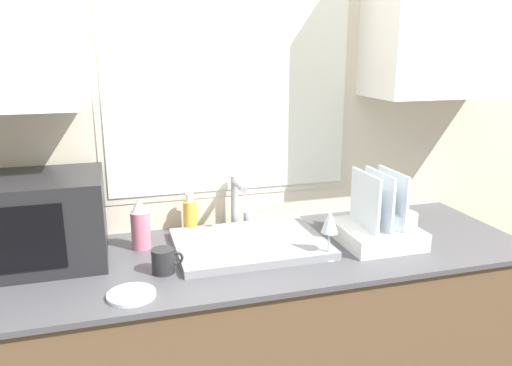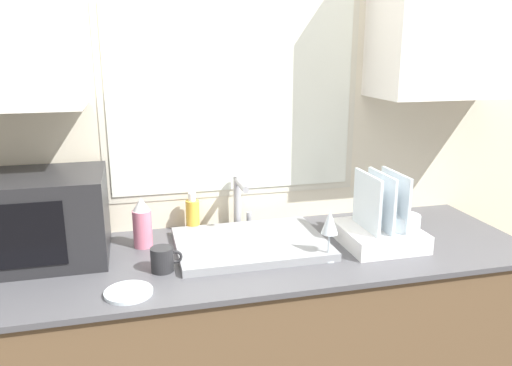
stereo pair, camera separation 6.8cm
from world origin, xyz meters
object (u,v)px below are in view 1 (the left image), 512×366
mug_near_sink (164,261)px  wine_glass (330,223)px  faucet (237,198)px  microwave (31,221)px  spray_bottle (141,225)px  soap_bottle (190,216)px  dish_rack (379,226)px

mug_near_sink → wine_glass: bearing=-5.3°
faucet → microwave: microwave is taller
spray_bottle → soap_bottle: size_ratio=1.17×
spray_bottle → dish_rack: bearing=-12.7°
microwave → mug_near_sink: size_ratio=4.55×
microwave → dish_rack: microwave is taller
dish_rack → spray_bottle: dish_rack is taller
microwave → dish_rack: size_ratio=1.66×
mug_near_sink → microwave: bearing=153.5°
faucet → dish_rack: 0.60m
spray_bottle → mug_near_sink: (0.06, -0.24, -0.05)m
dish_rack → soap_bottle: 0.78m
faucet → soap_bottle: (-0.20, 0.01, -0.06)m
dish_rack → mug_near_sink: size_ratio=2.75×
microwave → soap_bottle: bearing=13.9°
faucet → spray_bottle: (-0.41, -0.11, -0.04)m
faucet → wine_glass: size_ratio=1.17×
spray_bottle → soap_bottle: bearing=29.7°
microwave → mug_near_sink: (0.44, -0.22, -0.12)m
wine_glass → microwave: bearing=165.1°
microwave → soap_bottle: size_ratio=2.96×
dish_rack → soap_bottle: size_ratio=1.79×
spray_bottle → wine_glass: 0.72m
faucet → soap_bottle: faucet is taller
faucet → wine_glass: faucet is taller
soap_bottle → wine_glass: size_ratio=0.88×
spray_bottle → wine_glass: size_ratio=1.03×
faucet → wine_glass: 0.48m
microwave → soap_bottle: microwave is taller
microwave → spray_bottle: bearing=4.0°
soap_bottle → wine_glass: (0.44, -0.42, 0.07)m
mug_near_sink → dish_rack: bearing=2.6°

